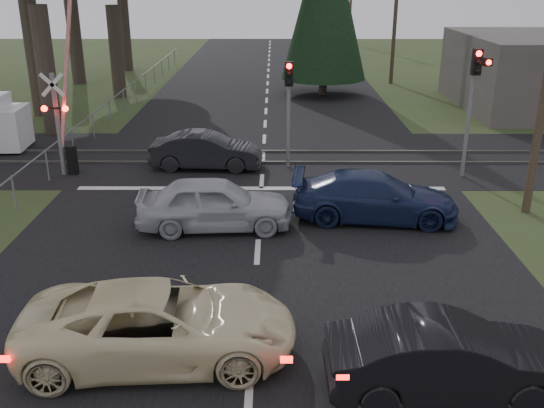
{
  "coord_description": "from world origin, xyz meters",
  "views": [
    {
      "loc": [
        0.45,
        -12.01,
        7.16
      ],
      "look_at": [
        0.4,
        3.28,
        1.3
      ],
      "focal_mm": 40.0,
      "sensor_mm": 36.0,
      "label": 1
    }
  ],
  "objects_px": {
    "traffic_signal_center": "(289,96)",
    "silver_car": "(215,204)",
    "blue_sedan": "(375,197)",
    "traffic_signal_right": "(474,89)",
    "utility_pole_mid": "(396,12)",
    "cream_coupe": "(159,324)",
    "dark_car_far": "(206,151)",
    "crossing_signal": "(64,121)",
    "dark_hatchback": "(448,359)"
  },
  "relations": [
    {
      "from": "traffic_signal_center",
      "to": "silver_car",
      "type": "xyz_separation_m",
      "value": [
        -2.31,
        -6.0,
        -2.03
      ]
    },
    {
      "from": "traffic_signal_center",
      "to": "dark_car_far",
      "type": "distance_m",
      "value": 3.81
    },
    {
      "from": "traffic_signal_right",
      "to": "blue_sedan",
      "type": "relative_size",
      "value": 0.93
    },
    {
      "from": "utility_pole_mid",
      "to": "dark_car_far",
      "type": "height_order",
      "value": "utility_pole_mid"
    },
    {
      "from": "utility_pole_mid",
      "to": "silver_car",
      "type": "distance_m",
      "value": 27.44
    },
    {
      "from": "utility_pole_mid",
      "to": "dark_hatchback",
      "type": "relative_size",
      "value": 2.07
    },
    {
      "from": "blue_sedan",
      "to": "dark_hatchback",
      "type": "bearing_deg",
      "value": -174.44
    },
    {
      "from": "crossing_signal",
      "to": "traffic_signal_right",
      "type": "xyz_separation_m",
      "value": [
        14.82,
        -0.31,
        1.26
      ]
    },
    {
      "from": "cream_coupe",
      "to": "dark_hatchback",
      "type": "height_order",
      "value": "cream_coupe"
    },
    {
      "from": "traffic_signal_right",
      "to": "traffic_signal_center",
      "type": "distance_m",
      "value": 6.68
    },
    {
      "from": "silver_car",
      "to": "blue_sedan",
      "type": "relative_size",
      "value": 0.91
    },
    {
      "from": "blue_sedan",
      "to": "dark_car_far",
      "type": "relative_size",
      "value": 1.18
    },
    {
      "from": "crossing_signal",
      "to": "dark_hatchback",
      "type": "relative_size",
      "value": 1.6
    },
    {
      "from": "crossing_signal",
      "to": "utility_pole_mid",
      "type": "height_order",
      "value": "utility_pole_mid"
    },
    {
      "from": "crossing_signal",
      "to": "traffic_signal_center",
      "type": "xyz_separation_m",
      "value": [
        8.27,
        0.89,
        0.75
      ]
    },
    {
      "from": "crossing_signal",
      "to": "dark_car_far",
      "type": "height_order",
      "value": "crossing_signal"
    },
    {
      "from": "traffic_signal_center",
      "to": "dark_hatchback",
      "type": "distance_m",
      "value": 13.98
    },
    {
      "from": "dark_hatchback",
      "to": "silver_car",
      "type": "xyz_separation_m",
      "value": [
        -4.86,
        7.58,
        0.06
      ]
    },
    {
      "from": "traffic_signal_center",
      "to": "utility_pole_mid",
      "type": "height_order",
      "value": "utility_pole_mid"
    },
    {
      "from": "silver_car",
      "to": "dark_car_far",
      "type": "bearing_deg",
      "value": 4.85
    },
    {
      "from": "dark_car_far",
      "to": "blue_sedan",
      "type": "bearing_deg",
      "value": -128.98
    },
    {
      "from": "traffic_signal_right",
      "to": "utility_pole_mid",
      "type": "relative_size",
      "value": 0.52
    },
    {
      "from": "crossing_signal",
      "to": "cream_coupe",
      "type": "xyz_separation_m",
      "value": [
        5.49,
        -11.6,
        -1.31
      ]
    },
    {
      "from": "traffic_signal_right",
      "to": "blue_sedan",
      "type": "xyz_separation_m",
      "value": [
        -4.01,
        -4.08,
        -2.58
      ]
    },
    {
      "from": "utility_pole_mid",
      "to": "blue_sedan",
      "type": "height_order",
      "value": "utility_pole_mid"
    },
    {
      "from": "blue_sedan",
      "to": "silver_car",
      "type": "bearing_deg",
      "value": 103.87
    },
    {
      "from": "traffic_signal_right",
      "to": "utility_pole_mid",
      "type": "height_order",
      "value": "utility_pole_mid"
    },
    {
      "from": "utility_pole_mid",
      "to": "dark_car_far",
      "type": "xyz_separation_m",
      "value": [
        -10.67,
        -19.42,
        -4.02
      ]
    },
    {
      "from": "utility_pole_mid",
      "to": "dark_car_far",
      "type": "relative_size",
      "value": 2.11
    },
    {
      "from": "dark_car_far",
      "to": "crossing_signal",
      "type": "bearing_deg",
      "value": 102.07
    },
    {
      "from": "traffic_signal_center",
      "to": "utility_pole_mid",
      "type": "relative_size",
      "value": 0.46
    },
    {
      "from": "dark_hatchback",
      "to": "traffic_signal_right",
      "type": "bearing_deg",
      "value": -18.84
    },
    {
      "from": "traffic_signal_center",
      "to": "cream_coupe",
      "type": "height_order",
      "value": "traffic_signal_center"
    },
    {
      "from": "crossing_signal",
      "to": "silver_car",
      "type": "relative_size",
      "value": 1.53
    },
    {
      "from": "cream_coupe",
      "to": "blue_sedan",
      "type": "xyz_separation_m",
      "value": [
        5.33,
        7.21,
        -0.01
      ]
    },
    {
      "from": "dark_hatchback",
      "to": "crossing_signal",
      "type": "bearing_deg",
      "value": 39.48
    },
    {
      "from": "cream_coupe",
      "to": "silver_car",
      "type": "xyz_separation_m",
      "value": [
        0.48,
        6.49,
        0.03
      ]
    },
    {
      "from": "crossing_signal",
      "to": "cream_coupe",
      "type": "height_order",
      "value": "crossing_signal"
    },
    {
      "from": "dark_car_far",
      "to": "traffic_signal_center",
      "type": "bearing_deg",
      "value": -84.92
    },
    {
      "from": "traffic_signal_center",
      "to": "silver_car",
      "type": "relative_size",
      "value": 0.9
    },
    {
      "from": "utility_pole_mid",
      "to": "blue_sedan",
      "type": "relative_size",
      "value": 1.79
    },
    {
      "from": "blue_sedan",
      "to": "traffic_signal_center",
      "type": "bearing_deg",
      "value": 31.07
    },
    {
      "from": "traffic_signal_center",
      "to": "traffic_signal_right",
      "type": "bearing_deg",
      "value": -10.41
    },
    {
      "from": "cream_coupe",
      "to": "dark_car_far",
      "type": "relative_size",
      "value": 1.26
    },
    {
      "from": "traffic_signal_center",
      "to": "silver_car",
      "type": "height_order",
      "value": "traffic_signal_center"
    },
    {
      "from": "traffic_signal_center",
      "to": "cream_coupe",
      "type": "relative_size",
      "value": 0.76
    },
    {
      "from": "traffic_signal_center",
      "to": "silver_car",
      "type": "distance_m",
      "value": 6.74
    },
    {
      "from": "traffic_signal_right",
      "to": "silver_car",
      "type": "height_order",
      "value": "traffic_signal_right"
    },
    {
      "from": "silver_car",
      "to": "blue_sedan",
      "type": "xyz_separation_m",
      "value": [
        4.84,
        0.72,
        -0.05
      ]
    },
    {
      "from": "crossing_signal",
      "to": "blue_sedan",
      "type": "relative_size",
      "value": 1.38
    }
  ]
}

